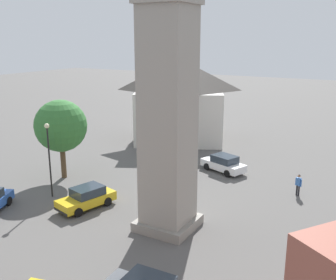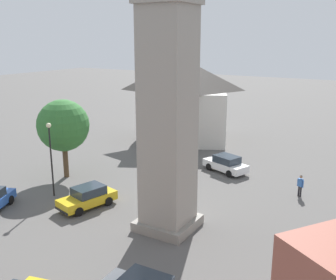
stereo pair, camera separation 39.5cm
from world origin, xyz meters
name	(u,v)px [view 1 (the left image)]	position (x,y,z in m)	size (l,w,h in m)	color
ground_plane	(168,227)	(0.00, 0.00, 0.00)	(200.00, 200.00, 0.00)	#565451
car_blue_kerb	(87,198)	(-0.29, 6.45, 0.76)	(4.42, 2.67, 1.53)	gold
car_white_side	(223,163)	(11.72, 0.97, 0.76)	(3.01, 4.46, 1.53)	white
pedestrian	(298,183)	(9.38, -6.03, 1.01)	(0.35, 0.51, 1.69)	black
tree	(61,126)	(3.51, 12.33, 4.53)	(4.37, 4.37, 6.74)	brown
building_terrace_right	(179,99)	(19.63, 9.76, 4.83)	(11.93, 12.73, 9.44)	beige
lamp_post	(49,149)	(-0.06, 10.09, 3.73)	(0.36, 0.36, 5.67)	black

